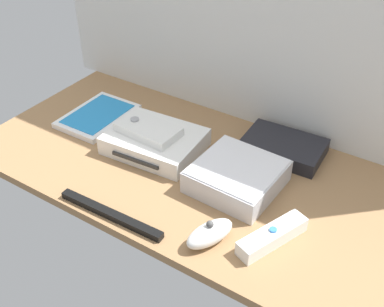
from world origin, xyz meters
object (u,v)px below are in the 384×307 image
(remote_wand, at_px, (272,236))
(sensor_bar, at_px, (111,214))
(network_router, at_px, (283,147))
(game_console, at_px, (155,141))
(remote_classic_pad, at_px, (148,129))
(game_case, at_px, (98,116))
(remote_nunchuk, at_px, (210,233))
(mini_computer, at_px, (236,177))

(remote_wand, xyz_separation_m, sensor_bar, (-0.29, -0.11, -0.01))
(network_router, bearing_deg, remote_wand, -72.84)
(game_console, bearing_deg, sensor_bar, -79.31)
(game_console, distance_m, remote_wand, 0.37)
(game_console, height_order, remote_wand, game_console)
(remote_wand, bearing_deg, sensor_bar, -137.96)
(sensor_bar, bearing_deg, remote_classic_pad, 106.66)
(game_case, height_order, remote_classic_pad, remote_classic_pad)
(game_console, distance_m, sensor_bar, 0.24)
(game_console, bearing_deg, remote_nunchuk, -39.20)
(game_console, xyz_separation_m, game_case, (-0.20, 0.03, -0.01))
(game_console, xyz_separation_m, remote_nunchuk, (0.26, -0.18, -0.00))
(network_router, bearing_deg, remote_classic_pad, -153.32)
(mini_computer, distance_m, remote_classic_pad, 0.24)
(mini_computer, distance_m, sensor_bar, 0.27)
(mini_computer, distance_m, remote_nunchuk, 0.17)
(remote_nunchuk, bearing_deg, sensor_bar, -144.69)
(mini_computer, height_order, remote_nunchuk, mini_computer)
(remote_nunchuk, relative_size, remote_classic_pad, 0.74)
(mini_computer, height_order, network_router, mini_computer)
(game_case, bearing_deg, mini_computer, -6.76)
(remote_wand, relative_size, sensor_bar, 0.63)
(game_console, xyz_separation_m, remote_classic_pad, (-0.01, -0.01, 0.03))
(network_router, bearing_deg, sensor_bar, -120.27)
(remote_nunchuk, bearing_deg, remote_wand, 52.98)
(network_router, xyz_separation_m, remote_nunchuk, (0.00, -0.33, 0.00))
(game_case, relative_size, network_router, 1.03)
(remote_classic_pad, bearing_deg, mini_computer, -0.08)
(mini_computer, bearing_deg, network_router, 78.35)
(mini_computer, distance_m, network_router, 0.17)
(remote_nunchuk, bearing_deg, game_case, 176.67)
(mini_computer, relative_size, remote_wand, 1.17)
(network_router, height_order, sensor_bar, network_router)
(game_console, distance_m, game_case, 0.21)
(game_case, relative_size, remote_wand, 1.27)
(game_console, height_order, network_router, game_console)
(remote_wand, height_order, remote_classic_pad, remote_classic_pad)
(remote_classic_pad, bearing_deg, game_console, 25.20)
(sensor_bar, bearing_deg, remote_wand, 19.01)
(mini_computer, xyz_separation_m, remote_wand, (0.13, -0.10, -0.01))
(game_console, relative_size, remote_wand, 1.47)
(sensor_bar, bearing_deg, game_console, 103.18)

